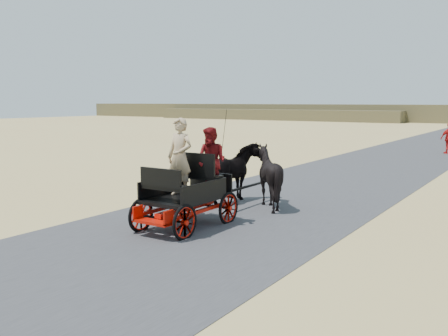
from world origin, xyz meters
The scene contains 8 objects.
ground centered at (0.00, 0.00, 0.00)m, with size 140.00×140.00×0.00m, color tan.
road centered at (0.00, 0.00, 0.01)m, with size 6.00×140.00×0.01m, color #38383A.
ridge_near centered at (-30.00, 58.00, 0.80)m, with size 40.00×4.00×1.60m, color brown.
carriage centered at (-0.40, -1.91, 0.36)m, with size 1.30×2.40×0.72m, color black, non-canonical shape.
horse_left centered at (-0.95, 1.09, 0.85)m, with size 0.91×2.01×1.70m, color black.
horse_right centered at (0.15, 1.09, 0.85)m, with size 1.37×1.54×1.70m, color black.
driver_man centered at (-0.60, -1.86, 1.62)m, with size 0.66×0.43×1.80m, color tan.
passenger_woman centered at (-0.10, -1.31, 1.51)m, with size 0.77×0.60×1.58m, color #660C0F.
Camera 1 is at (6.54, -10.87, 2.90)m, focal length 40.00 mm.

